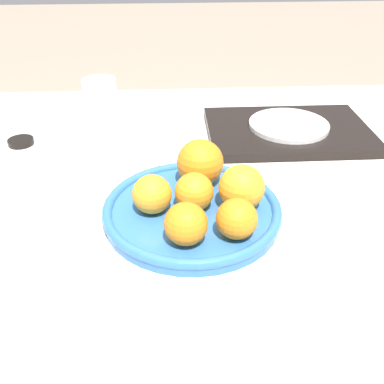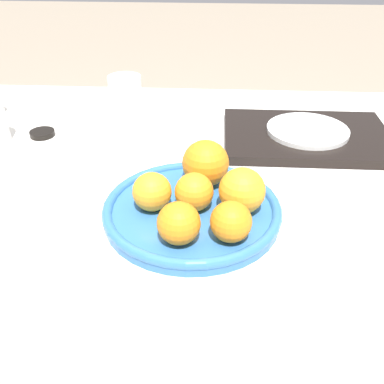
% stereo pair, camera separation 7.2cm
% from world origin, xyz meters
% --- Properties ---
extents(ground_plane, '(12.00, 12.00, 0.00)m').
position_xyz_m(ground_plane, '(0.00, 0.00, 0.00)').
color(ground_plane, gray).
extents(table, '(1.24, 0.84, 0.72)m').
position_xyz_m(table, '(0.00, 0.00, 0.36)').
color(table, silver).
rests_on(table, ground_plane).
extents(fruit_platter, '(0.30, 0.30, 0.03)m').
position_xyz_m(fruit_platter, '(0.01, -0.20, 0.74)').
color(fruit_platter, '#336BAD').
rests_on(fruit_platter, table).
extents(orange_0, '(0.06, 0.06, 0.06)m').
position_xyz_m(orange_0, '(0.02, -0.20, 0.77)').
color(orange_0, orange).
rests_on(orange_0, fruit_platter).
extents(orange_1, '(0.08, 0.08, 0.08)m').
position_xyz_m(orange_1, '(0.09, -0.20, 0.78)').
color(orange_1, orange).
rests_on(orange_1, fruit_platter).
extents(orange_2, '(0.08, 0.08, 0.08)m').
position_xyz_m(orange_2, '(0.03, -0.12, 0.78)').
color(orange_2, orange).
rests_on(orange_2, fruit_platter).
extents(orange_3, '(0.06, 0.06, 0.06)m').
position_xyz_m(orange_3, '(-0.05, -0.21, 0.77)').
color(orange_3, orange).
rests_on(orange_3, fruit_platter).
extents(orange_4, '(0.06, 0.06, 0.06)m').
position_xyz_m(orange_4, '(0.00, -0.29, 0.77)').
color(orange_4, orange).
rests_on(orange_4, fruit_platter).
extents(orange_5, '(0.06, 0.06, 0.06)m').
position_xyz_m(orange_5, '(0.08, -0.28, 0.77)').
color(orange_5, orange).
rests_on(orange_5, fruit_platter).
extents(serving_tray, '(0.36, 0.25, 0.02)m').
position_xyz_m(serving_tray, '(0.25, 0.10, 0.73)').
color(serving_tray, black).
rests_on(serving_tray, table).
extents(side_plate, '(0.18, 0.18, 0.01)m').
position_xyz_m(side_plate, '(0.25, 0.10, 0.75)').
color(side_plate, silver).
rests_on(side_plate, serving_tray).
extents(cup_0, '(0.09, 0.09, 0.06)m').
position_xyz_m(cup_0, '(-0.20, 0.32, 0.75)').
color(cup_0, white).
rests_on(cup_0, table).
extents(soy_dish, '(0.06, 0.06, 0.01)m').
position_xyz_m(soy_dish, '(-0.34, 0.09, 0.73)').
color(soy_dish, black).
rests_on(soy_dish, table).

